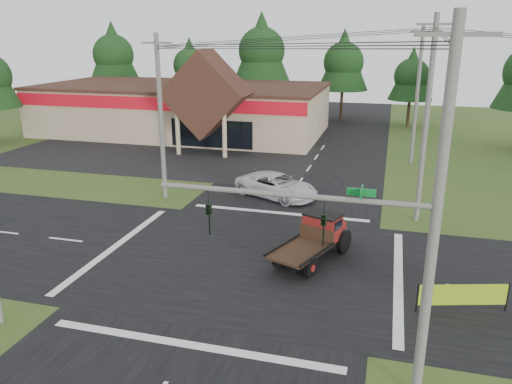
% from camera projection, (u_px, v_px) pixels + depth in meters
% --- Properties ---
extents(ground, '(120.00, 120.00, 0.00)m').
position_uv_depth(ground, '(247.00, 262.00, 23.88)').
color(ground, '#314D1B').
rests_on(ground, ground).
extents(road_ns, '(12.00, 120.00, 0.02)m').
position_uv_depth(road_ns, '(247.00, 261.00, 23.87)').
color(road_ns, black).
rests_on(road_ns, ground).
extents(road_ew, '(120.00, 12.00, 0.02)m').
position_uv_depth(road_ew, '(247.00, 261.00, 23.87)').
color(road_ew, black).
rests_on(road_ew, ground).
extents(parking_apron, '(28.00, 14.00, 0.02)m').
position_uv_depth(parking_apron, '(157.00, 155.00, 44.85)').
color(parking_apron, black).
rests_on(parking_apron, ground).
extents(cvs_building, '(30.40, 18.20, 9.19)m').
position_uv_depth(cvs_building, '(184.00, 108.00, 54.16)').
color(cvs_building, tan).
rests_on(cvs_building, ground).
extents(traffic_signal_mast, '(8.12, 0.24, 7.00)m').
position_uv_depth(traffic_signal_mast, '(369.00, 254.00, 14.18)').
color(traffic_signal_mast, '#595651').
rests_on(traffic_signal_mast, ground).
extents(utility_pole_nr, '(2.00, 0.30, 11.00)m').
position_uv_depth(utility_pole_nr, '(436.00, 220.00, 13.40)').
color(utility_pole_nr, '#595651').
rests_on(utility_pole_nr, ground).
extents(utility_pole_nw, '(2.00, 0.30, 10.50)m').
position_uv_depth(utility_pole_nw, '(161.00, 117.00, 31.61)').
color(utility_pole_nw, '#595651').
rests_on(utility_pole_nw, ground).
extents(utility_pole_ne, '(2.00, 0.30, 11.50)m').
position_uv_depth(utility_pole_ne, '(426.00, 120.00, 27.45)').
color(utility_pole_ne, '#595651').
rests_on(utility_pole_ne, ground).
extents(utility_pole_n, '(2.00, 0.30, 11.20)m').
position_uv_depth(utility_pole_n, '(417.00, 94.00, 40.37)').
color(utility_pole_n, '#595651').
rests_on(utility_pole_n, ground).
extents(tree_row_a, '(6.72, 6.72, 12.12)m').
position_uv_depth(tree_row_a, '(113.00, 53.00, 65.74)').
color(tree_row_a, '#332316').
rests_on(tree_row_a, ground).
extents(tree_row_b, '(5.60, 5.60, 10.10)m').
position_uv_depth(tree_row_b, '(190.00, 64.00, 65.48)').
color(tree_row_b, '#332316').
rests_on(tree_row_b, ground).
extents(tree_row_c, '(7.28, 7.28, 13.13)m').
position_uv_depth(tree_row_c, '(262.00, 48.00, 61.45)').
color(tree_row_c, '#332316').
rests_on(tree_row_c, ground).
extents(tree_row_d, '(6.16, 6.16, 11.11)m').
position_uv_depth(tree_row_d, '(344.00, 60.00, 60.27)').
color(tree_row_d, '#332316').
rests_on(tree_row_d, ground).
extents(tree_row_e, '(5.04, 5.04, 9.09)m').
position_uv_depth(tree_row_e, '(412.00, 74.00, 56.83)').
color(tree_row_e, '#332316').
rests_on(tree_row_e, ground).
extents(antique_flatbed_truck, '(3.65, 5.46, 2.13)m').
position_uv_depth(antique_flatbed_truck, '(312.00, 240.00, 23.65)').
color(antique_flatbed_truck, '#56160C').
rests_on(antique_flatbed_truck, ground).
extents(roadside_banner, '(3.50, 1.12, 1.23)m').
position_uv_depth(roadside_banner, '(462.00, 298.00, 19.38)').
color(roadside_banner, '#84A415').
rests_on(roadside_banner, ground).
extents(white_pickup, '(6.24, 4.73, 1.58)m').
position_uv_depth(white_pickup, '(276.00, 186.00, 33.12)').
color(white_pickup, silver).
rests_on(white_pickup, ground).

